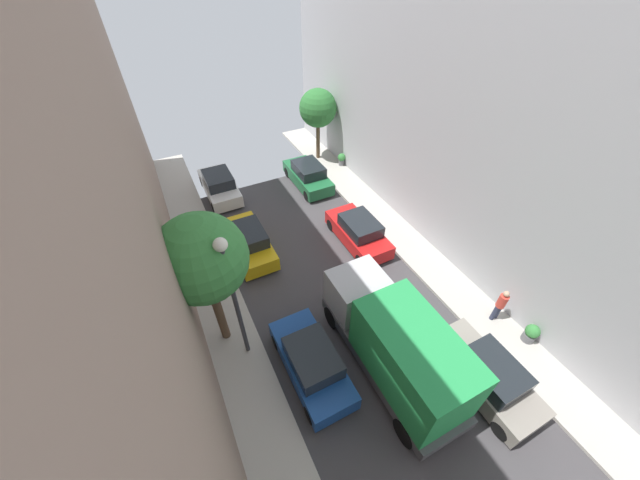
# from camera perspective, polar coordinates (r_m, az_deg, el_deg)

# --- Properties ---
(ground) EXTENTS (32.00, 32.00, 0.00)m
(ground) POSITION_cam_1_polar(r_m,az_deg,el_deg) (14.11, 14.79, -24.28)
(ground) COLOR #423F42
(sidewalk_left) EXTENTS (2.00, 44.00, 0.15)m
(sidewalk_left) POSITION_cam_1_polar(r_m,az_deg,el_deg) (13.01, -6.27, -33.98)
(sidewalk_left) COLOR #B7B2A8
(sidewalk_left) RESTS_ON ground
(sidewalk_right) EXTENTS (2.00, 44.00, 0.15)m
(sidewalk_right) POSITION_cam_1_polar(r_m,az_deg,el_deg) (16.59, 28.86, -14.75)
(sidewalk_right) COLOR #B7B2A8
(sidewalk_right) RESTS_ON ground
(parked_car_left_3) EXTENTS (1.78, 4.20, 1.57)m
(parked_car_left_3) POSITION_cam_1_polar(r_m,az_deg,el_deg) (13.56, -1.38, -19.46)
(parked_car_left_3) COLOR #194799
(parked_car_left_3) RESTS_ON ground
(parked_car_left_4) EXTENTS (1.78, 4.20, 1.57)m
(parked_car_left_4) POSITION_cam_1_polar(r_m,az_deg,el_deg) (18.02, -11.66, -0.23)
(parked_car_left_4) COLOR gold
(parked_car_left_4) RESTS_ON ground
(parked_car_left_5) EXTENTS (1.78, 4.20, 1.57)m
(parked_car_left_5) POSITION_cam_1_polar(r_m,az_deg,el_deg) (22.58, -16.23, 8.62)
(parked_car_left_5) COLOR white
(parked_car_left_5) RESTS_ON ground
(parked_car_right_1) EXTENTS (1.78, 4.20, 1.57)m
(parked_car_right_1) POSITION_cam_1_polar(r_m,az_deg,el_deg) (14.62, 25.75, -19.37)
(parked_car_right_1) COLOR gray
(parked_car_right_1) RESTS_ON ground
(parked_car_right_2) EXTENTS (1.78, 4.20, 1.57)m
(parked_car_right_2) POSITION_cam_1_polar(r_m,az_deg,el_deg) (18.32, 6.37, 1.34)
(parked_car_right_2) COLOR red
(parked_car_right_2) RESTS_ON ground
(parked_car_right_3) EXTENTS (1.78, 4.20, 1.57)m
(parked_car_right_3) POSITION_cam_1_polar(r_m,az_deg,el_deg) (22.71, -2.01, 10.60)
(parked_car_right_3) COLOR #1E6638
(parked_car_right_3) RESTS_ON ground
(delivery_truck) EXTENTS (2.26, 6.60, 3.38)m
(delivery_truck) POSITION_cam_1_polar(r_m,az_deg,el_deg) (12.96, 12.35, -16.35)
(delivery_truck) COLOR #4C4C51
(delivery_truck) RESTS_ON ground
(pedestrian) EXTENTS (0.40, 0.36, 1.72)m
(pedestrian) POSITION_cam_1_polar(r_m,az_deg,el_deg) (16.34, 27.58, -9.37)
(pedestrian) COLOR #2D334C
(pedestrian) RESTS_ON sidewalk_right
(street_tree_0) EXTENTS (3.11, 3.11, 6.06)m
(street_tree_0) POSITION_cam_1_polar(r_m,az_deg,el_deg) (11.92, -18.92, -2.99)
(street_tree_0) COLOR brown
(street_tree_0) RESTS_ON sidewalk_left
(street_tree_1) EXTENTS (2.47, 2.47, 4.83)m
(street_tree_1) POSITION_cam_1_polar(r_m,az_deg,el_deg) (24.38, -0.35, 20.84)
(street_tree_1) COLOR brown
(street_tree_1) RESTS_ON sidewalk_right
(potted_plant_0) EXTENTS (0.53, 0.53, 0.86)m
(potted_plant_0) POSITION_cam_1_polar(r_m,az_deg,el_deg) (24.77, 3.57, 13.23)
(potted_plant_0) COLOR slate
(potted_plant_0) RESTS_ON sidewalk_right
(potted_plant_2) EXTENTS (0.55, 0.55, 0.87)m
(potted_plant_2) POSITION_cam_1_polar(r_m,az_deg,el_deg) (16.62, 31.44, -12.96)
(potted_plant_2) COLOR slate
(potted_plant_2) RESTS_ON sidewalk_right
(lamp_post) EXTENTS (0.44, 0.44, 5.94)m
(lamp_post) POSITION_cam_1_polar(r_m,az_deg,el_deg) (11.64, -14.39, -7.41)
(lamp_post) COLOR #333338
(lamp_post) RESTS_ON sidewalk_left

